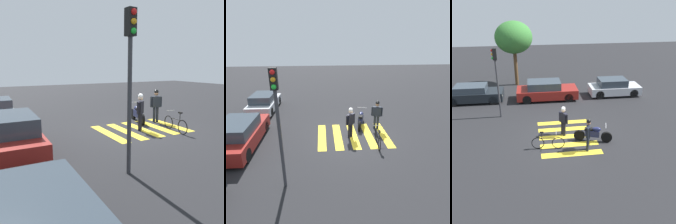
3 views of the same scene
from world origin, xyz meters
The scene contains 11 objects.
ground_plane centered at (0.00, 0.00, 0.00)m, with size 60.00×60.00×0.00m, color #232326.
police_motorcycle centered at (1.33, -0.69, 0.45)m, with size 2.05×0.85×1.02m.
leaning_bicycle centered at (-1.18, -1.12, 0.37)m, with size 1.73×0.46×1.00m.
officer_on_foot centered at (0.84, -1.56, 1.05)m, with size 0.32×0.66×1.81m.
officer_by_motorcycle centered at (-0.18, 0.20, 1.03)m, with size 0.45×0.55×1.78m.
crosswalk_stripes centered at (0.00, 0.00, 0.00)m, with size 3.16×4.05×0.01m.
car_black_suv centered at (-6.11, 6.25, 0.63)m, with size 4.24×1.81×1.30m.
car_maroon_wagon centered at (-0.67, 6.04, 0.69)m, with size 4.61×1.95×1.45m.
car_silver_sedan centered at (4.74, 6.16, 0.65)m, with size 4.04×1.79×1.36m.
traffic_light_pole centered at (-3.93, 3.23, 3.00)m, with size 0.34×0.26×4.50m.
street_tree_mid centered at (-3.00, 9.93, 4.12)m, with size 3.14×3.14×5.48m.
Camera 3 is at (-2.02, -12.79, 7.40)m, focal length 41.61 mm.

